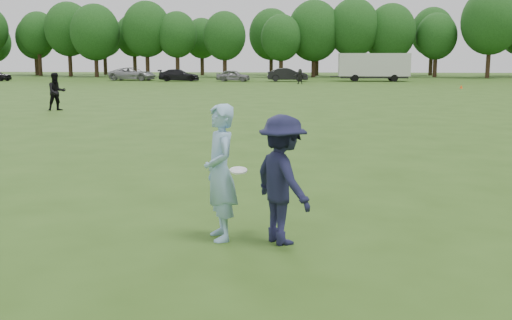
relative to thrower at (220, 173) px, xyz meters
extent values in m
plane|color=#2D4D15|center=(0.00, 0.47, -1.06)|extent=(200.00, 200.00, 0.00)
imported|color=#8FBBDD|center=(0.00, 0.00, 0.00)|extent=(0.75, 0.90, 2.12)
imported|color=#191A39|center=(0.97, -0.13, -0.07)|extent=(1.32, 1.47, 1.97)
imported|color=black|center=(-11.65, 21.76, -0.06)|extent=(1.23, 1.20, 1.99)
imported|color=#272727|center=(1.05, 53.93, -0.28)|extent=(1.51, 0.72, 1.56)
imported|color=#99999E|center=(-18.89, 61.62, -0.29)|extent=(5.78, 3.18, 1.53)
imported|color=black|center=(-12.98, 60.08, -0.38)|extent=(4.88, 2.39, 1.37)
imported|color=gray|center=(-6.61, 59.87, -0.40)|extent=(4.03, 2.04, 1.31)
imported|color=black|center=(-0.40, 60.33, -0.30)|extent=(4.75, 1.98, 1.53)
cone|color=#FD490D|center=(15.50, 46.13, -0.91)|extent=(0.28, 0.28, 0.30)
cylinder|color=white|center=(0.30, -0.19, 0.08)|extent=(0.33, 0.33, 0.09)
cube|color=silver|center=(9.48, 61.42, 0.84)|extent=(8.00, 2.50, 2.60)
cube|color=black|center=(9.48, 61.42, -0.56)|extent=(7.60, 2.30, 0.25)
cylinder|color=black|center=(7.28, 60.17, -0.66)|extent=(0.80, 0.25, 0.80)
cylinder|color=black|center=(7.28, 62.67, -0.66)|extent=(0.80, 0.25, 0.80)
cylinder|color=black|center=(11.68, 60.17, -0.66)|extent=(0.80, 0.25, 0.80)
cylinder|color=black|center=(11.68, 62.67, -0.66)|extent=(0.80, 0.25, 0.80)
cube|color=#333333|center=(5.08, 61.42, -0.51)|extent=(1.20, 0.15, 0.12)
cylinder|color=#332114|center=(-37.59, 78.26, 0.90)|extent=(0.56, 0.56, 3.91)
ellipsoid|color=#183E14|center=(-37.59, 78.26, 5.18)|extent=(5.47, 5.47, 6.29)
cylinder|color=#332114|center=(-32.29, 76.50, 0.86)|extent=(0.56, 0.56, 3.83)
ellipsoid|color=#183E14|center=(-32.29, 76.50, 5.64)|extent=(6.75, 6.75, 7.76)
cylinder|color=#332114|center=(-27.39, 73.54, 0.57)|extent=(0.56, 0.56, 3.25)
ellipsoid|color=#183E14|center=(-27.39, 73.54, 5.07)|extent=(6.76, 6.76, 7.78)
cylinder|color=#332114|center=(-20.23, 73.95, 0.80)|extent=(0.56, 0.56, 3.71)
ellipsoid|color=#183E14|center=(-20.23, 73.95, 5.49)|extent=(6.68, 6.68, 7.68)
cylinder|color=#332114|center=(-15.90, 73.56, 0.67)|extent=(0.56, 0.56, 3.46)
ellipsoid|color=#183E14|center=(-15.90, 73.56, 4.73)|extent=(5.49, 5.49, 6.31)
cylinder|color=#332114|center=(-9.32, 73.42, 0.51)|extent=(0.56, 0.56, 3.14)
ellipsoid|color=#183E14|center=(-9.32, 73.42, 4.54)|extent=(5.78, 5.78, 6.64)
cylinder|color=#332114|center=(-1.61, 73.16, 0.45)|extent=(0.56, 0.56, 3.01)
ellipsoid|color=#183E14|center=(-1.61, 73.16, 4.28)|extent=(5.46, 5.46, 6.28)
cylinder|color=#332114|center=(2.83, 75.54, 0.55)|extent=(0.56, 0.56, 3.23)
ellipsoid|color=#183E14|center=(2.83, 75.54, 5.26)|extent=(7.29, 7.29, 8.38)
cylinder|color=#332114|center=(8.24, 75.45, 0.83)|extent=(0.56, 0.56, 3.77)
ellipsoid|color=#183E14|center=(8.24, 75.45, 5.66)|extent=(6.95, 6.95, 8.00)
cylinder|color=#332114|center=(13.38, 76.03, 0.60)|extent=(0.56, 0.56, 3.33)
ellipsoid|color=#183E14|center=(13.38, 76.03, 5.12)|extent=(6.71, 6.71, 7.71)
cylinder|color=#332114|center=(19.58, 76.28, 0.55)|extent=(0.56, 0.56, 3.22)
ellipsoid|color=#183E14|center=(19.58, 76.28, 4.51)|extent=(5.54, 5.54, 6.37)
cylinder|color=#332114|center=(25.83, 73.34, 1.02)|extent=(0.56, 0.56, 4.15)
ellipsoid|color=#183E14|center=(25.83, 73.34, 6.32)|extent=(7.59, 7.59, 8.73)
cylinder|color=#332114|center=(-39.55, 81.41, 0.57)|extent=(0.56, 0.56, 3.25)
ellipsoid|color=#183E14|center=(-39.55, 81.41, 4.61)|extent=(5.68, 5.68, 6.53)
cylinder|color=#332114|center=(-29.72, 84.40, 0.75)|extent=(0.56, 0.56, 3.62)
ellipsoid|color=#183E14|center=(-29.72, 84.40, 5.03)|extent=(5.80, 5.80, 6.67)
cylinder|color=#332114|center=(-24.24, 81.86, 0.74)|extent=(0.56, 0.56, 3.61)
ellipsoid|color=#183E14|center=(-24.24, 81.86, 4.92)|extent=(5.58, 5.58, 6.42)
cylinder|color=#332114|center=(-13.94, 82.39, 0.59)|extent=(0.56, 0.56, 3.29)
ellipsoid|color=#183E14|center=(-13.94, 82.39, 4.49)|extent=(5.30, 5.30, 6.09)
cylinder|color=#332114|center=(-3.49, 83.86, 0.58)|extent=(0.56, 0.56, 3.28)
ellipsoid|color=#183E14|center=(-3.49, 83.86, 5.10)|extent=(6.78, 6.78, 7.79)
cylinder|color=#332114|center=(3.45, 82.32, 0.50)|extent=(0.56, 0.56, 3.11)
ellipsoid|color=#183E14|center=(3.45, 82.32, 4.32)|extent=(5.34, 5.34, 6.14)
cylinder|color=#332114|center=(12.88, 83.73, 0.69)|extent=(0.56, 0.56, 3.50)
ellipsoid|color=#183E14|center=(12.88, 83.73, 4.49)|extent=(4.82, 4.82, 5.54)
cylinder|color=#332114|center=(20.66, 84.33, 0.84)|extent=(0.56, 0.56, 3.80)
ellipsoid|color=#183E14|center=(20.66, 84.33, 5.43)|extent=(6.34, 6.34, 7.29)
camera|label=1|loc=(1.24, -8.99, 1.77)|focal=42.00mm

